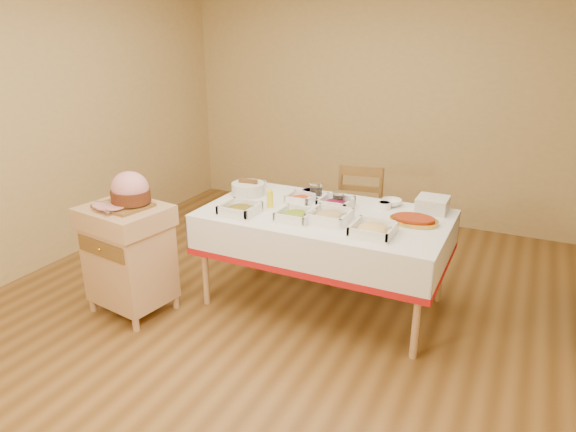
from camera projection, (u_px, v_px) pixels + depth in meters
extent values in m
plane|color=brown|center=(272.00, 311.00, 3.98)|extent=(5.00, 5.00, 0.00)
plane|color=tan|center=(376.00, 102.00, 5.64)|extent=(4.50, 0.00, 4.50)
plane|color=tan|center=(41.00, 121.00, 4.46)|extent=(0.00, 5.00, 5.00)
cube|color=tan|center=(325.00, 216.00, 3.86)|extent=(1.80, 1.00, 0.04)
cylinder|color=tan|center=(205.00, 263.00, 3.97)|extent=(0.05, 0.05, 0.71)
cylinder|color=tan|center=(258.00, 227.00, 4.68)|extent=(0.05, 0.05, 0.71)
cylinder|color=tan|center=(417.00, 311.00, 3.29)|extent=(0.05, 0.05, 0.71)
cylinder|color=tan|center=(441.00, 261.00, 4.00)|extent=(0.05, 0.05, 0.71)
cube|color=white|center=(325.00, 213.00, 3.85)|extent=(1.82, 1.02, 0.01)
cube|color=tan|center=(130.00, 263.00, 3.87)|extent=(0.61, 0.53, 0.59)
cube|color=tan|center=(125.00, 217.00, 3.74)|extent=(0.66, 0.58, 0.15)
cube|color=brown|center=(104.00, 250.00, 3.60)|extent=(0.49, 0.08, 0.12)
sphere|color=gold|center=(103.00, 251.00, 3.59)|extent=(0.03, 0.03, 0.03)
cylinder|color=tan|center=(92.00, 308.00, 3.92)|extent=(0.05, 0.05, 0.10)
cylinder|color=tan|center=(128.00, 286.00, 4.26)|extent=(0.05, 0.05, 0.10)
cylinder|color=tan|center=(142.00, 323.00, 3.72)|extent=(0.05, 0.05, 0.10)
cylinder|color=tan|center=(176.00, 299.00, 4.05)|extent=(0.05, 0.05, 0.10)
cube|color=brown|center=(356.00, 223.00, 4.46)|extent=(0.48, 0.47, 0.03)
cylinder|color=brown|center=(331.00, 254.00, 4.42)|extent=(0.04, 0.04, 0.45)
cylinder|color=brown|center=(338.00, 239.00, 4.75)|extent=(0.04, 0.04, 0.45)
cylinder|color=brown|center=(372.00, 259.00, 4.33)|extent=(0.04, 0.04, 0.45)
cylinder|color=brown|center=(377.00, 243.00, 4.66)|extent=(0.04, 0.04, 0.45)
cylinder|color=brown|center=(340.00, 191.00, 4.59)|extent=(0.04, 0.04, 0.48)
cylinder|color=brown|center=(381.00, 195.00, 4.50)|extent=(0.04, 0.04, 0.48)
cube|color=brown|center=(361.00, 171.00, 4.47)|extent=(0.38, 0.09, 0.09)
cube|color=brown|center=(123.00, 205.00, 3.71)|extent=(0.37, 0.30, 0.02)
ellipsoid|color=pink|center=(130.00, 188.00, 3.68)|extent=(0.28, 0.25, 0.24)
cylinder|color=#542713|center=(131.00, 196.00, 3.70)|extent=(0.28, 0.28, 0.09)
cube|color=silver|center=(103.00, 208.00, 3.60)|extent=(0.23, 0.10, 0.00)
cylinder|color=silver|center=(111.00, 203.00, 3.69)|extent=(0.27, 0.08, 0.01)
cube|color=white|center=(240.00, 213.00, 3.82)|extent=(0.26, 0.26, 0.02)
ellipsoid|color=#B83515|center=(240.00, 209.00, 3.81)|extent=(0.20, 0.20, 0.07)
cylinder|color=silver|center=(245.00, 211.00, 3.77)|extent=(0.16, 0.01, 0.11)
cube|color=white|center=(295.00, 218.00, 3.71)|extent=(0.24, 0.24, 0.01)
ellipsoid|color=gold|center=(295.00, 215.00, 3.70)|extent=(0.19, 0.19, 0.07)
cylinder|color=silver|center=(301.00, 217.00, 3.66)|extent=(0.14, 0.01, 0.10)
cube|color=white|center=(329.00, 220.00, 3.68)|extent=(0.28, 0.28, 0.02)
ellipsoid|color=tan|center=(329.00, 216.00, 3.67)|extent=(0.21, 0.21, 0.07)
cylinder|color=silver|center=(336.00, 218.00, 3.62)|extent=(0.16, 0.01, 0.11)
cube|color=white|center=(373.00, 233.00, 3.44)|extent=(0.28, 0.28, 0.01)
ellipsoid|color=#EAC26F|center=(373.00, 229.00, 3.43)|extent=(0.21, 0.21, 0.07)
cylinder|color=silver|center=(381.00, 232.00, 3.38)|extent=(0.14, 0.01, 0.10)
cube|color=white|center=(300.00, 201.00, 4.08)|extent=(0.20, 0.20, 0.01)
ellipsoid|color=#D1440F|center=(300.00, 199.00, 4.07)|extent=(0.15, 0.15, 0.05)
cylinder|color=silver|center=(304.00, 200.00, 4.03)|extent=(0.13, 0.01, 0.10)
cube|color=white|center=(336.00, 207.00, 3.95)|extent=(0.24, 0.24, 0.02)
ellipsoid|color=maroon|center=(336.00, 204.00, 3.94)|extent=(0.18, 0.18, 0.06)
cylinder|color=silver|center=(341.00, 205.00, 3.90)|extent=(0.16, 0.01, 0.12)
cylinder|color=white|center=(259.00, 185.00, 4.43)|extent=(0.12, 0.12, 0.05)
cylinder|color=black|center=(259.00, 183.00, 4.43)|extent=(0.10, 0.10, 0.02)
cylinder|color=navy|center=(310.00, 193.00, 4.21)|extent=(0.13, 0.13, 0.05)
cylinder|color=maroon|center=(310.00, 191.00, 4.21)|extent=(0.10, 0.10, 0.02)
cylinder|color=white|center=(384.00, 205.00, 3.92)|extent=(0.10, 0.10, 0.05)
cylinder|color=#D1440F|center=(385.00, 203.00, 3.92)|extent=(0.08, 0.08, 0.02)
imported|color=white|center=(326.00, 197.00, 4.14)|extent=(0.19, 0.19, 0.04)
imported|color=white|center=(391.00, 202.00, 3.99)|extent=(0.16, 0.16, 0.05)
cylinder|color=silver|center=(316.00, 191.00, 4.14)|extent=(0.10, 0.10, 0.12)
cylinder|color=silver|center=(316.00, 183.00, 4.12)|extent=(0.11, 0.11, 0.01)
cylinder|color=black|center=(316.00, 193.00, 4.15)|extent=(0.08, 0.08, 0.09)
cylinder|color=silver|center=(338.00, 200.00, 3.97)|extent=(0.09, 0.09, 0.11)
cylinder|color=silver|center=(338.00, 192.00, 3.95)|extent=(0.09, 0.09, 0.01)
cylinder|color=black|center=(338.00, 201.00, 3.97)|extent=(0.07, 0.07, 0.08)
cylinder|color=yellow|center=(270.00, 199.00, 3.94)|extent=(0.05, 0.05, 0.13)
cone|color=yellow|center=(270.00, 189.00, 3.91)|extent=(0.03, 0.03, 0.03)
cylinder|color=silver|center=(248.00, 189.00, 4.25)|extent=(0.27, 0.27, 0.10)
cube|color=white|center=(432.00, 210.00, 3.88)|extent=(0.23, 0.23, 0.01)
cube|color=white|center=(432.00, 209.00, 3.87)|extent=(0.23, 0.23, 0.01)
cube|color=white|center=(432.00, 207.00, 3.87)|extent=(0.23, 0.23, 0.01)
cube|color=white|center=(432.00, 205.00, 3.86)|extent=(0.23, 0.23, 0.01)
cube|color=white|center=(433.00, 203.00, 3.86)|extent=(0.23, 0.23, 0.01)
cube|color=white|center=(433.00, 202.00, 3.85)|extent=(0.23, 0.23, 0.01)
cube|color=white|center=(433.00, 200.00, 3.85)|extent=(0.23, 0.23, 0.01)
cube|color=white|center=(433.00, 198.00, 3.84)|extent=(0.23, 0.23, 0.01)
ellipsoid|color=gold|center=(414.00, 221.00, 3.64)|extent=(0.34, 0.25, 0.03)
ellipsoid|color=#A53311|center=(414.00, 219.00, 3.63)|extent=(0.29, 0.21, 0.04)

